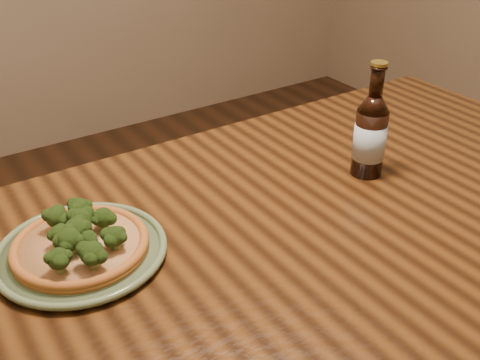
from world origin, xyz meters
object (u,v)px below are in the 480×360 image
table (304,251)px  plate (82,251)px  pizza (80,242)px  beer_bottle (370,135)px

table → plate: bearing=164.6°
pizza → beer_bottle: beer_bottle is taller
plate → beer_bottle: beer_bottle is taller
plate → pizza: size_ratio=1.26×
pizza → beer_bottle: size_ratio=0.94×
table → pizza: (-0.43, 0.12, 0.12)m
pizza → beer_bottle: (0.64, -0.06, 0.07)m
table → plate: plate is taller
pizza → table: bearing=-15.3°
table → beer_bottle: bearing=14.7°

